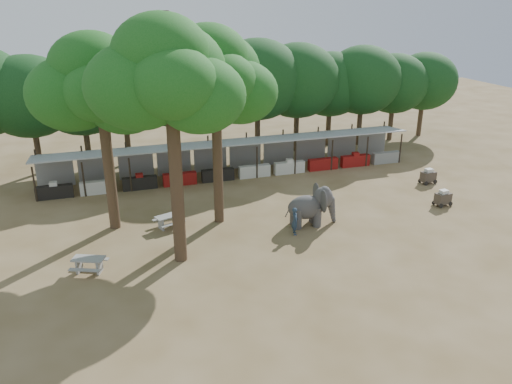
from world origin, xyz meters
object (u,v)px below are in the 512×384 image
object	(u,v)px
yard_tree_center	(166,77)
cart_front	(443,198)
yard_tree_back	(212,76)
elephant	(312,206)
picnic_table_near	(89,263)
picnic_table_far	(169,219)
yard_tree_left	(97,85)
handler	(295,221)
cart_back	(428,176)

from	to	relation	value
yard_tree_center	cart_front	world-z (taller)	yard_tree_center
yard_tree_back	elephant	distance (m)	9.31
picnic_table_near	picnic_table_far	distance (m)	5.95
elephant	picnic_table_near	distance (m)	12.68
yard_tree_left	elephant	distance (m)	13.63
yard_tree_center	cart_front	xyz separation A→B (m)	(17.43, 1.76, -8.68)
yard_tree_left	yard_tree_back	bearing A→B (deg)	-9.46
handler	cart_back	size ratio (longest dim) A/B	1.35
yard_tree_back	cart_front	size ratio (longest dim) A/B	9.73
yard_tree_back	elephant	xyz separation A→B (m)	(5.20, -2.31, -7.37)
cart_back	handler	bearing A→B (deg)	-163.94
yard_tree_center	yard_tree_left	bearing A→B (deg)	120.96
picnic_table_near	yard_tree_back	bearing A→B (deg)	51.65
yard_tree_left	picnic_table_far	size ratio (longest dim) A/B	5.90
yard_tree_left	picnic_table_near	world-z (taller)	yard_tree_left
cart_front	handler	bearing A→B (deg)	178.29
handler	cart_front	bearing A→B (deg)	-74.05
yard_tree_left	handler	size ratio (longest dim) A/B	6.84
yard_tree_left	yard_tree_back	world-z (taller)	yard_tree_back
picnic_table_near	cart_front	distance (m)	21.85
yard_tree_center	handler	xyz separation A→B (m)	(6.79, 0.77, -8.40)
picnic_table_far	cart_back	xyz separation A→B (m)	(18.94, 1.74, 0.05)
cart_front	elephant	bearing A→B (deg)	173.45
cart_front	cart_back	bearing A→B (deg)	59.93
picnic_table_far	cart_back	distance (m)	19.02
elephant	cart_back	distance (m)	11.56
yard_tree_back	cart_front	world-z (taller)	yard_tree_back
yard_tree_back	picnic_table_far	world-z (taller)	yard_tree_back
picnic_table_far	cart_front	world-z (taller)	cart_front
yard_tree_left	cart_back	world-z (taller)	yard_tree_left
picnic_table_near	picnic_table_far	bearing A→B (deg)	63.95
yard_tree_back	cart_front	xyz separation A→B (m)	(14.43, -2.24, -8.02)
yard_tree_back	cart_back	world-z (taller)	yard_tree_back
yard_tree_center	picnic_table_far	distance (m)	9.53
yard_tree_back	yard_tree_center	bearing A→B (deg)	-126.86
yard_tree_left	handler	bearing A→B (deg)	-23.35
yard_tree_center	picnic_table_far	xyz separation A→B (m)	(0.12, 3.85, -8.72)
handler	cart_back	world-z (taller)	handler
cart_back	picnic_table_far	bearing A→B (deg)	179.90
yard_tree_center	cart_back	world-z (taller)	yard_tree_center
yard_tree_back	cart_back	distance (m)	18.02
picnic_table_far	cart_front	size ratio (longest dim) A/B	1.60
picnic_table_far	cart_front	xyz separation A→B (m)	(17.31, -2.09, 0.03)
handler	yard_tree_back	bearing A→B (deg)	60.26
yard_tree_left	yard_tree_center	size ratio (longest dim) A/B	0.92
yard_tree_center	yard_tree_back	distance (m)	5.04
yard_tree_center	handler	distance (m)	10.83
picnic_table_near	picnic_table_far	world-z (taller)	picnic_table_near
handler	cart_back	xyz separation A→B (m)	(12.27, 4.81, -0.26)
picnic_table_near	elephant	bearing A→B (deg)	30.55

